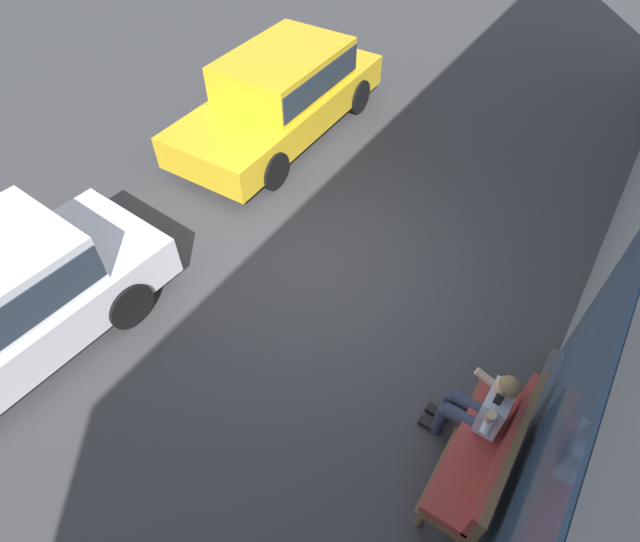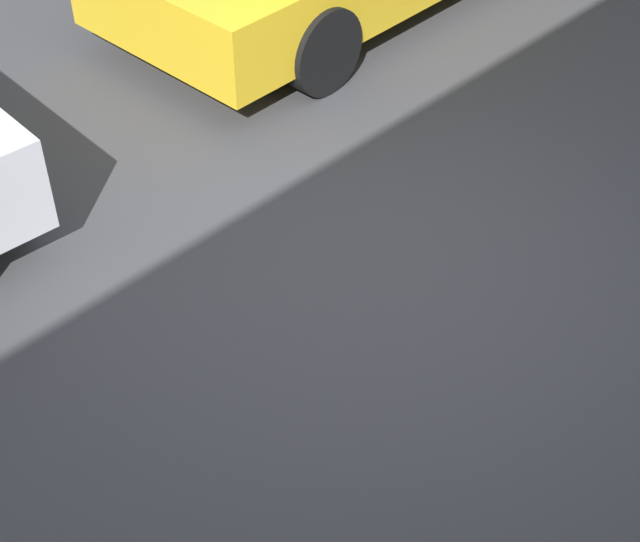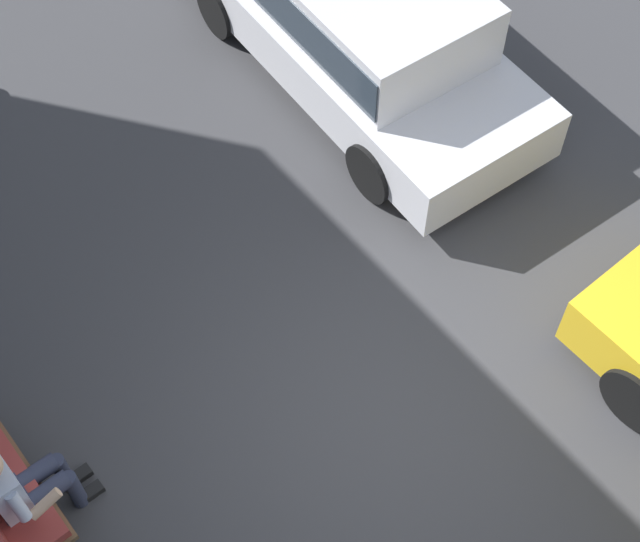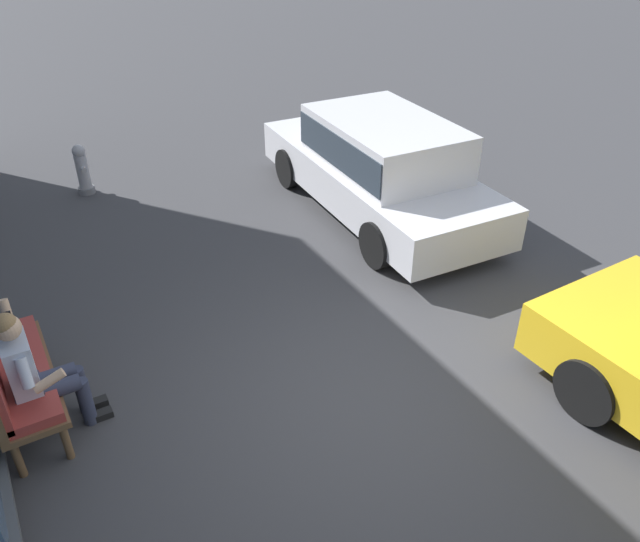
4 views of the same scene
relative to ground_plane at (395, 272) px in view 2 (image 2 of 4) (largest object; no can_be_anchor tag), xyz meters
The scene contains 1 object.
ground_plane is the anchor object (origin of this frame).
Camera 2 is at (3.25, 2.60, 3.68)m, focal length 55.00 mm.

